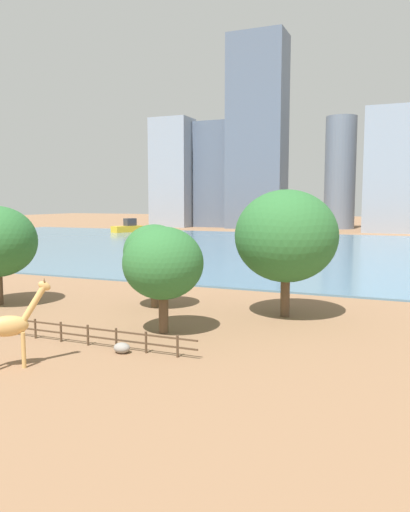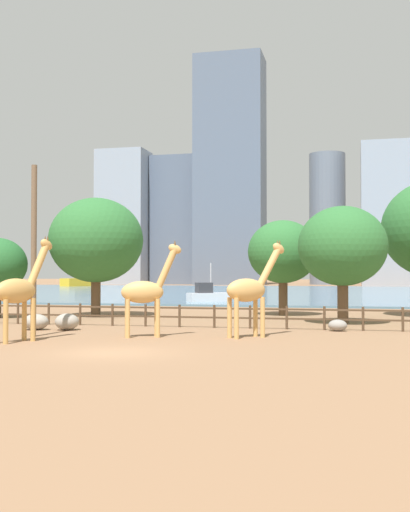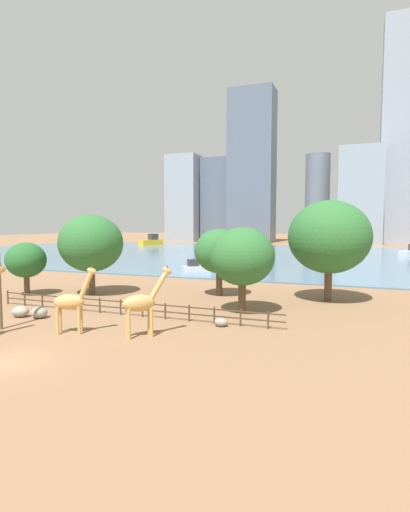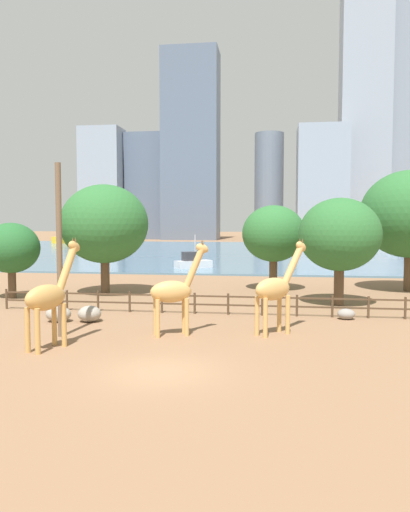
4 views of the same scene
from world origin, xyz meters
name	(u,v)px [view 4 (image 4 of 4)]	position (x,y,z in m)	size (l,w,h in m)	color
ground_plane	(253,251)	(0.00, 80.00, 0.00)	(400.00, 400.00, 0.00)	#8C6647
harbor_water	(252,251)	(0.00, 77.00, 0.10)	(180.00, 86.00, 0.20)	slate
giraffe_tall	(174,291)	(-0.66, 6.04, 2.22)	(3.01, 1.75, 4.74)	tan
giraffe_companion	(276,289)	(4.30, 7.01, 2.31)	(2.93, 2.83, 4.80)	tan
giraffe_young	(49,297)	(-5.65, 2.73, 2.33)	(1.78, 3.30, 4.93)	tan
utility_pole	(59,250)	(-6.17, 5.07, 4.25)	(0.28, 0.28, 8.49)	brown
boulder_near_fence	(346,314)	(8.37, 11.47, 0.31)	(1.01, 0.83, 0.62)	gray
boulder_by_pole	(90,314)	(-6.10, 8.70, 0.46)	(1.32, 1.22, 0.92)	gray
boulder_small	(58,314)	(-7.85, 8.47, 0.44)	(1.44, 1.17, 0.88)	gray
enclosure_fence	(200,302)	(-0.27, 12.00, 0.76)	(26.12, 0.14, 1.30)	#4C3826
tree_left_large	(104,224)	(-8.86, 19.24, 5.48)	(6.77, 6.77, 8.54)	brown
tree_center_broad	(274,234)	(4.12, 23.44, 4.67)	(5.17, 5.17, 7.02)	brown
tree_right_tall	(410,214)	(15.05, 24.42, 6.27)	(7.89, 7.89, 9.83)	brown
tree_left_small	(11,248)	(-15.04, 16.39, 3.70)	(4.13, 4.13, 5.59)	brown
tree_right_small	(340,235)	(8.55, 16.49, 4.77)	(5.48, 5.48, 7.26)	brown
boat_ferry	(403,245)	(29.39, 85.51, 1.13)	(5.90, 6.06, 2.74)	silver
boat_sailboat	(69,238)	(-49.61, 107.10, 1.49)	(6.32, 9.20, 3.82)	gold
boat_tug	(193,262)	(-5.45, 40.27, 0.87)	(4.46, 3.93, 3.96)	silver
skyline_tower_needle	(148,187)	(-39.23, 149.75, 17.64)	(12.59, 14.61, 35.29)	slate
skyline_block_central	(102,184)	(-52.36, 141.16, 18.23)	(13.29, 10.16, 36.46)	#939EAD
skyline_tower_glass	(269,187)	(2.03, 150.82, 17.57)	(9.62, 9.62, 35.14)	slate
skyline_block_left	(402,78)	(44.06, 152.29, 51.78)	(15.04, 9.92, 103.56)	gray
skyline_block_right	(191,146)	(-23.00, 142.83, 30.31)	(17.93, 11.46, 60.61)	slate
skyline_tower_short	(322,184)	(18.17, 138.89, 17.28)	(14.88, 15.18, 34.55)	#939EAD
skyline_block_wide	(364,111)	(32.22, 149.86, 41.08)	(15.30, 10.67, 82.17)	#939EAD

